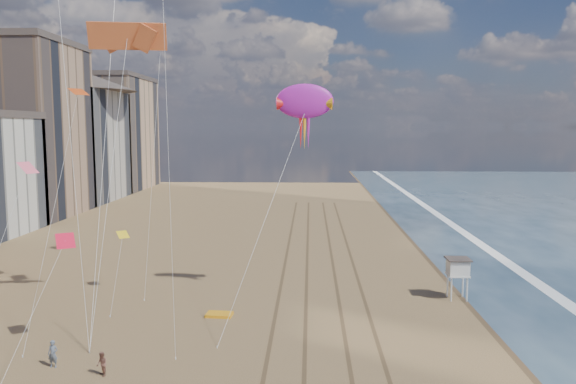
# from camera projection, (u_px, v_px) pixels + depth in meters

# --- Properties ---
(wet_sand) EXTENTS (260.00, 260.00, 0.00)m
(wet_sand) POSITION_uv_depth(u_px,v_px,m) (473.00, 266.00, 60.08)
(wet_sand) COLOR #42301E
(wet_sand) RESTS_ON ground
(foam) EXTENTS (260.00, 260.00, 0.00)m
(foam) POSITION_uv_depth(u_px,v_px,m) (513.00, 266.00, 59.91)
(foam) COLOR white
(foam) RESTS_ON ground
(tracks) EXTENTS (7.68, 120.00, 0.01)m
(tracks) POSITION_uv_depth(u_px,v_px,m) (321.00, 291.00, 50.80)
(tracks) COLOR brown
(tracks) RESTS_ON ground
(buildings) EXTENTS (34.72, 131.35, 29.00)m
(buildings) POSITION_uv_depth(u_px,v_px,m) (4.00, 135.00, 86.48)
(buildings) COLOR #C6B284
(buildings) RESTS_ON ground
(lifeguard_stand) EXTENTS (1.99, 1.99, 3.60)m
(lifeguard_stand) POSITION_uv_depth(u_px,v_px,m) (458.00, 268.00, 48.14)
(lifeguard_stand) COLOR silver
(lifeguard_stand) RESTS_ON ground
(grounded_kite) EXTENTS (2.13, 1.46, 0.23)m
(grounded_kite) POSITION_uv_depth(u_px,v_px,m) (219.00, 315.00, 44.10)
(grounded_kite) COLOR orange
(grounded_kite) RESTS_ON ground
(show_kite) EXTENTS (5.17, 5.46, 20.07)m
(show_kite) POSITION_uv_depth(u_px,v_px,m) (305.00, 102.00, 45.32)
(show_kite) COLOR #B71CB1
(show_kite) RESTS_ON ground
(kite_flyer_a) EXTENTS (0.65, 0.44, 1.72)m
(kite_flyer_a) POSITION_uv_depth(u_px,v_px,m) (53.00, 354.00, 34.59)
(kite_flyer_a) COLOR slate
(kite_flyer_a) RESTS_ON ground
(kite_flyer_b) EXTENTS (0.87, 0.91, 1.48)m
(kite_flyer_b) POSITION_uv_depth(u_px,v_px,m) (102.00, 364.00, 33.37)
(kite_flyer_b) COLOR brown
(kite_flyer_b) RESTS_ON ground
(small_kites) EXTENTS (11.25, 21.96, 19.76)m
(small_kites) POSITION_uv_depth(u_px,v_px,m) (108.00, 111.00, 43.42)
(small_kites) COLOR yellow
(small_kites) RESTS_ON ground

